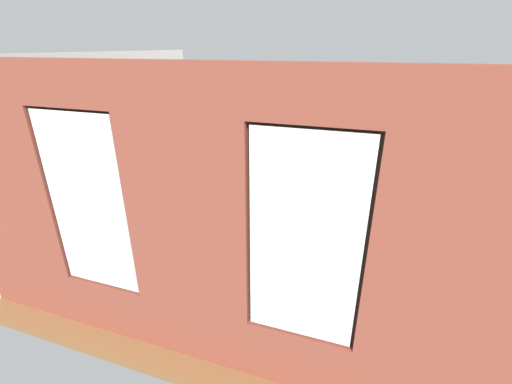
# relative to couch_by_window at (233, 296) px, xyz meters

# --- Properties ---
(ground_plane) EXTENTS (6.86, 6.44, 0.10)m
(ground_plane) POSITION_rel_couch_by_window_xyz_m (0.17, -2.19, -0.38)
(ground_plane) COLOR brown
(brick_wall_with_windows) EXTENTS (6.26, 0.30, 3.14)m
(brick_wall_with_windows) POSITION_rel_couch_by_window_xyz_m (0.17, 0.65, 1.21)
(brick_wall_with_windows) COLOR brown
(brick_wall_with_windows) RESTS_ON ground_plane
(white_wall_right) EXTENTS (0.10, 5.44, 3.14)m
(white_wall_right) POSITION_rel_couch_by_window_xyz_m (3.25, -1.99, 1.24)
(white_wall_right) COLOR silver
(white_wall_right) RESTS_ON ground_plane
(couch_by_window) EXTENTS (1.99, 0.87, 0.80)m
(couch_by_window) POSITION_rel_couch_by_window_xyz_m (0.00, 0.00, 0.00)
(couch_by_window) COLOR black
(couch_by_window) RESTS_ON ground_plane
(couch_left) EXTENTS (0.94, 1.98, 0.80)m
(couch_left) POSITION_rel_couch_by_window_xyz_m (-2.26, -1.54, 0.00)
(couch_left) COLOR black
(couch_left) RESTS_ON ground_plane
(coffee_table) EXTENTS (1.48, 0.75, 0.44)m
(coffee_table) POSITION_rel_couch_by_window_xyz_m (0.65, -2.63, 0.06)
(coffee_table) COLOR #A87547
(coffee_table) RESTS_ON ground_plane
(cup_ceramic) EXTENTS (0.07, 0.07, 0.09)m
(cup_ceramic) POSITION_rel_couch_by_window_xyz_m (0.65, -2.63, 0.16)
(cup_ceramic) COLOR silver
(cup_ceramic) RESTS_ON coffee_table
(candle_jar) EXTENTS (0.08, 0.08, 0.13)m
(candle_jar) POSITION_rel_couch_by_window_xyz_m (0.84, -2.72, 0.18)
(candle_jar) COLOR #B7333D
(candle_jar) RESTS_ON coffee_table
(table_plant_small) EXTENTS (0.14, 0.14, 0.22)m
(table_plant_small) POSITION_rel_couch_by_window_xyz_m (1.09, -2.52, 0.23)
(table_plant_small) COLOR brown
(table_plant_small) RESTS_ON coffee_table
(remote_silver) EXTENTS (0.18, 0.11, 0.02)m
(remote_silver) POSITION_rel_couch_by_window_xyz_m (0.54, -2.52, 0.13)
(remote_silver) COLOR #B2B2B7
(remote_silver) RESTS_ON coffee_table
(remote_gray) EXTENTS (0.08, 0.18, 0.02)m
(remote_gray) POSITION_rel_couch_by_window_xyz_m (0.24, -2.76, 0.13)
(remote_gray) COLOR #59595B
(remote_gray) RESTS_ON coffee_table
(media_console) EXTENTS (1.25, 0.42, 0.58)m
(media_console) POSITION_rel_couch_by_window_xyz_m (2.95, -2.67, -0.04)
(media_console) COLOR black
(media_console) RESTS_ON ground_plane
(tv_flatscreen) EXTENTS (0.99, 0.20, 0.70)m
(tv_flatscreen) POSITION_rel_couch_by_window_xyz_m (2.95, -2.68, 0.60)
(tv_flatscreen) COLOR black
(tv_flatscreen) RESTS_ON media_console
(papasan_chair) EXTENTS (1.18, 1.18, 0.72)m
(papasan_chair) POSITION_rel_couch_by_window_xyz_m (1.17, -4.34, 0.13)
(papasan_chair) COLOR olive
(papasan_chair) RESTS_ON ground_plane
(potted_plant_corner_near_left) EXTENTS (1.05, 1.08, 1.40)m
(potted_plant_corner_near_left) POSITION_rel_couch_by_window_xyz_m (-2.40, -4.40, 0.46)
(potted_plant_corner_near_left) COLOR #9E5638
(potted_plant_corner_near_left) RESTS_ON ground_plane
(potted_plant_between_couches) EXTENTS (0.76, 0.76, 1.01)m
(potted_plant_between_couches) POSITION_rel_couch_by_window_xyz_m (-1.44, -0.05, 0.35)
(potted_plant_between_couches) COLOR #9E5638
(potted_plant_between_couches) RESTS_ON ground_plane
(potted_plant_by_left_couch) EXTENTS (0.51, 0.51, 0.78)m
(potted_plant_by_left_couch) POSITION_rel_couch_by_window_xyz_m (-1.86, -2.97, 0.18)
(potted_plant_by_left_couch) COLOR #47423D
(potted_plant_by_left_couch) RESTS_ON ground_plane
(potted_plant_near_tv) EXTENTS (0.69, 0.69, 1.02)m
(potted_plant_near_tv) POSITION_rel_couch_by_window_xyz_m (2.40, -1.60, 0.32)
(potted_plant_near_tv) COLOR #47423D
(potted_plant_near_tv) RESTS_ON ground_plane
(potted_plant_beside_window_right) EXTENTS (0.82, 0.73, 1.33)m
(potted_plant_beside_window_right) POSITION_rel_couch_by_window_xyz_m (1.55, 0.10, 0.34)
(potted_plant_beside_window_right) COLOR beige
(potted_plant_beside_window_right) RESTS_ON ground_plane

